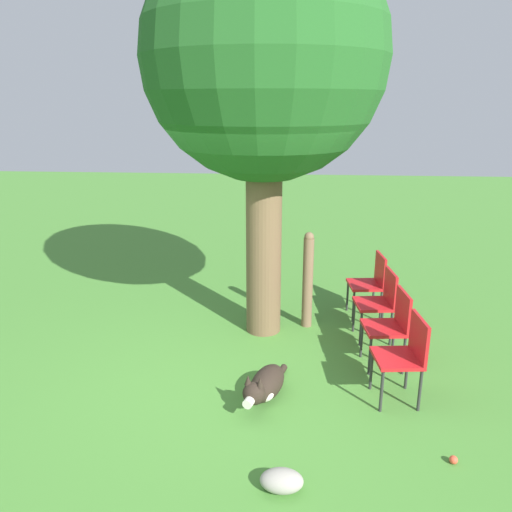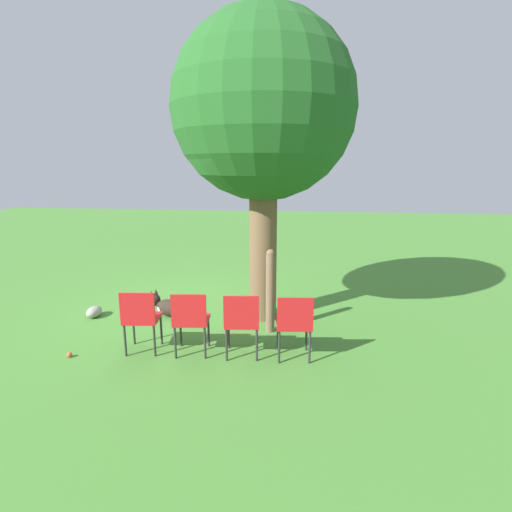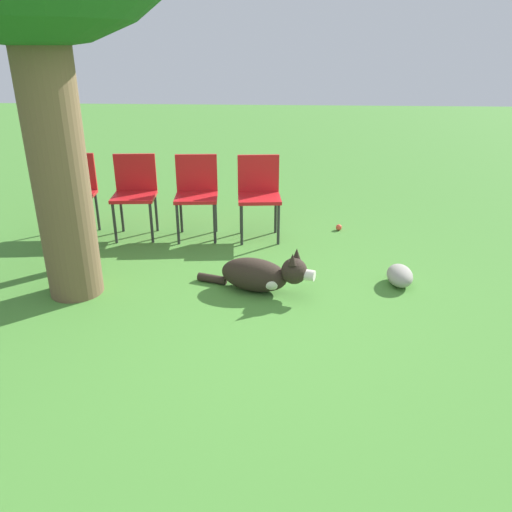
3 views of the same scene
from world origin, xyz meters
TOP-DOWN VIEW (x-y plane):
  - ground_plane at (0.00, 0.00)m, footprint 30.00×30.00m
  - dog at (0.40, -0.61)m, footprint 0.46×1.02m
  - fence_post at (0.83, 1.11)m, footprint 0.13×0.13m
  - red_chair_0 at (1.73, -0.50)m, footprint 0.47×0.48m
  - red_chair_1 at (1.71, 0.16)m, footprint 0.47×0.48m
  - red_chair_2 at (1.69, 0.82)m, footprint 0.47×0.48m
  - red_chair_3 at (1.68, 1.48)m, footprint 0.47×0.48m
  - tennis_ball at (1.97, -1.39)m, footprint 0.07×0.07m
  - garden_rock at (0.60, -1.79)m, footprint 0.33×0.22m

SIDE VIEW (x-z plane):
  - ground_plane at x=0.00m, z-range 0.00..0.00m
  - tennis_ball at x=1.97m, z-range 0.00..0.07m
  - garden_rock at x=0.60m, z-range 0.00..0.17m
  - dog at x=0.40m, z-range -0.05..0.36m
  - red_chair_0 at x=1.73m, z-range 0.08..0.94m
  - red_chair_1 at x=1.71m, z-range 0.08..0.94m
  - red_chair_2 at x=1.69m, z-range 0.08..0.94m
  - red_chair_3 at x=1.68m, z-range 0.08..0.94m
  - fence_post at x=0.83m, z-range 0.01..1.26m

